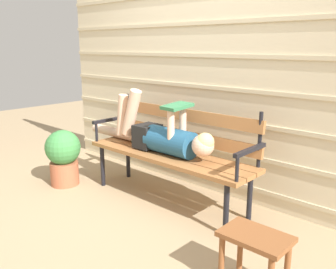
# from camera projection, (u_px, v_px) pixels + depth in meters

# --- Properties ---
(ground_plane) EXTENTS (12.00, 12.00, 0.00)m
(ground_plane) POSITION_uv_depth(u_px,v_px,m) (159.00, 205.00, 3.32)
(ground_plane) COLOR tan
(house_siding) EXTENTS (4.05, 0.08, 2.37)m
(house_siding) POSITION_uv_depth(u_px,v_px,m) (204.00, 71.00, 3.49)
(house_siding) COLOR beige
(house_siding) RESTS_ON ground
(park_bench) EXTENTS (1.73, 0.47, 0.92)m
(park_bench) POSITION_uv_depth(u_px,v_px,m) (173.00, 147.00, 3.33)
(park_bench) COLOR #9E6638
(park_bench) RESTS_ON ground
(reclining_person) EXTENTS (1.66, 0.27, 0.57)m
(reclining_person) POSITION_uv_depth(u_px,v_px,m) (159.00, 135.00, 3.33)
(reclining_person) COLOR #23567A
(footstool) EXTENTS (0.39, 0.26, 0.37)m
(footstool) POSITION_uv_depth(u_px,v_px,m) (255.00, 247.00, 2.09)
(footstool) COLOR brown
(footstool) RESTS_ON ground
(potted_plant) EXTENTS (0.36, 0.36, 0.58)m
(potted_plant) POSITION_uv_depth(u_px,v_px,m) (63.00, 155.00, 3.73)
(potted_plant) COLOR #AD5B3D
(potted_plant) RESTS_ON ground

